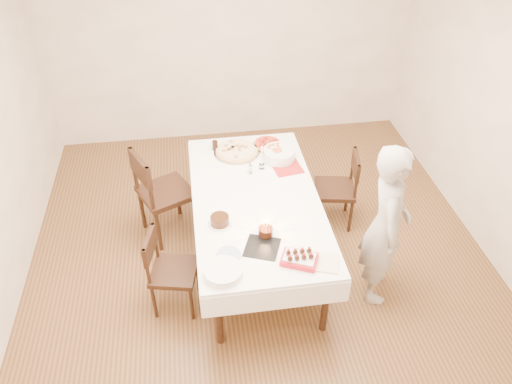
{
  "coord_description": "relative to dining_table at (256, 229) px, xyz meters",
  "views": [
    {
      "loc": [
        -0.55,
        -3.4,
        3.58
      ],
      "look_at": [
        -0.04,
        0.09,
        0.82
      ],
      "focal_mm": 35.0,
      "sensor_mm": 36.0,
      "label": 1
    }
  ],
  "objects": [
    {
      "name": "shaker_pair",
      "position": [
        0.0,
        0.38,
        0.42
      ],
      "size": [
        0.1,
        0.1,
        0.1
      ],
      "primitive_type": null,
      "rotation": [
        0.0,
        0.0,
        0.24
      ],
      "color": "white",
      "rests_on": "dining_table"
    },
    {
      "name": "pasta_bowl",
      "position": [
        0.32,
        0.59,
        0.43
      ],
      "size": [
        0.39,
        0.39,
        0.1
      ],
      "primitive_type": "cylinder",
      "rotation": [
        0.0,
        0.0,
        -0.27
      ],
      "color": "white",
      "rests_on": "dining_table"
    },
    {
      "name": "box_lid",
      "position": [
        0.36,
        -0.86,
        0.38
      ],
      "size": [
        0.38,
        0.31,
        0.03
      ],
      "primitive_type": "cube",
      "rotation": [
        0.0,
        0.0,
        -0.34
      ],
      "color": "beige",
      "rests_on": "dining_table"
    },
    {
      "name": "china_plate",
      "position": [
        -0.32,
        -0.69,
        0.38
      ],
      "size": [
        0.23,
        0.23,
        0.01
      ],
      "primitive_type": "cylinder",
      "rotation": [
        0.0,
        0.0,
        -0.14
      ],
      "color": "white",
      "rests_on": "dining_table"
    },
    {
      "name": "plate_stack",
      "position": [
        -0.38,
        -0.88,
        0.41
      ],
      "size": [
        0.39,
        0.39,
        0.06
      ],
      "primitive_type": "cylinder",
      "rotation": [
        0.0,
        0.0,
        0.39
      ],
      "color": "white",
      "rests_on": "dining_table"
    },
    {
      "name": "wall_back",
      "position": [
        0.04,
        2.41,
        0.98
      ],
      "size": [
        4.5,
        0.04,
        2.7
      ],
      "primitive_type": "cube",
      "color": "#F7E6D0",
      "rests_on": "floor"
    },
    {
      "name": "chair_left_savory",
      "position": [
        -0.84,
        0.51,
        0.14
      ],
      "size": [
        0.7,
        0.7,
        1.03
      ],
      "primitive_type": null,
      "rotation": [
        0.0,
        0.0,
        3.58
      ],
      "color": "#331E11",
      "rests_on": "floor"
    },
    {
      "name": "chair_left_dessert",
      "position": [
        -0.78,
        -0.47,
        0.03
      ],
      "size": [
        0.5,
        0.5,
        0.82
      ],
      "primitive_type": null,
      "rotation": [
        0.0,
        0.0,
        2.93
      ],
      "color": "#331E11",
      "rests_on": "floor"
    },
    {
      "name": "pizza_white",
      "position": [
        -0.09,
        0.76,
        0.4
      ],
      "size": [
        0.54,
        0.54,
        0.04
      ],
      "primitive_type": "cylinder",
      "rotation": [
        0.0,
        0.0,
        0.15
      ],
      "color": "beige",
      "rests_on": "dining_table"
    },
    {
      "name": "dining_table",
      "position": [
        0.0,
        0.0,
        0.0
      ],
      "size": [
        1.62,
        2.35,
        0.75
      ],
      "primitive_type": "cube",
      "rotation": [
        0.0,
        0.0,
        0.24
      ],
      "color": "white",
      "rests_on": "floor"
    },
    {
      "name": "layer_cake",
      "position": [
        -0.36,
        -0.31,
        0.42
      ],
      "size": [
        0.25,
        0.25,
        0.08
      ],
      "primitive_type": "cylinder",
      "rotation": [
        0.0,
        0.0,
        -0.27
      ],
      "color": "black",
      "rests_on": "dining_table"
    },
    {
      "name": "birthday_cake",
      "position": [
        0.01,
        -0.5,
        0.45
      ],
      "size": [
        0.13,
        0.13,
        0.13
      ],
      "primitive_type": "cylinder",
      "rotation": [
        0.0,
        0.0,
        0.09
      ],
      "color": "#351C0E",
      "rests_on": "dining_table"
    },
    {
      "name": "floor",
      "position": [
        0.04,
        -0.09,
        -0.38
      ],
      "size": [
        5.0,
        5.0,
        0.0
      ],
      "primitive_type": "plane",
      "color": "#502E1B",
      "rests_on": "ground"
    },
    {
      "name": "strawberry_box",
      "position": [
        0.22,
        -0.84,
        0.41
      ],
      "size": [
        0.33,
        0.28,
        0.07
      ],
      "primitive_type": null,
      "rotation": [
        0.0,
        0.0,
        -0.43
      ],
      "color": "#AE1320",
      "rests_on": "dining_table"
    },
    {
      "name": "pizza_pepperoni",
      "position": [
        0.24,
        0.85,
        0.4
      ],
      "size": [
        0.36,
        0.36,
        0.04
      ],
      "primitive_type": "cylinder",
      "rotation": [
        0.0,
        0.0,
        0.17
      ],
      "color": "red",
      "rests_on": "dining_table"
    },
    {
      "name": "cake_board",
      "position": [
        -0.05,
        -0.64,
        0.38
      ],
      "size": [
        0.35,
        0.35,
        0.01
      ],
      "primitive_type": "cube",
      "rotation": [
        0.0,
        0.0,
        -0.37
      ],
      "color": "black",
      "rests_on": "dining_table"
    },
    {
      "name": "cola_glass",
      "position": [
        -0.3,
        0.85,
        0.43
      ],
      "size": [
        0.07,
        0.07,
        0.1
      ],
      "primitive_type": "cylinder",
      "rotation": [
        0.0,
        0.0,
        -0.29
      ],
      "color": "black",
      "rests_on": "dining_table"
    },
    {
      "name": "chair_right_savory",
      "position": [
        0.89,
        0.43,
        0.05
      ],
      "size": [
        0.51,
        0.51,
        0.85
      ],
      "primitive_type": null,
      "rotation": [
        0.0,
        0.0,
        -0.19
      ],
      "color": "#331E11",
      "rests_on": "floor"
    },
    {
      "name": "red_placemat",
      "position": [
        0.37,
        0.43,
        0.38
      ],
      "size": [
        0.31,
        0.31,
        0.01
      ],
      "primitive_type": "cube",
      "rotation": [
        0.0,
        0.0,
        0.15
      ],
      "color": "#B21E1E",
      "rests_on": "dining_table"
    },
    {
      "name": "person",
      "position": [
        1.02,
        -0.56,
        0.41
      ],
      "size": [
        0.51,
        0.65,
        1.56
      ],
      "primitive_type": "imported",
      "rotation": [
        0.0,
        0.0,
        1.3
      ],
      "color": "#ACA8A3",
      "rests_on": "floor"
    },
    {
      "name": "taper_candle",
      "position": [
        0.12,
        0.45,
        0.51
      ],
      "size": [
        0.06,
        0.06,
        0.26
      ],
      "primitive_type": "cylinder",
      "rotation": [
        0.0,
        0.0,
        0.04
      ],
      "color": "white",
      "rests_on": "dining_table"
    }
  ]
}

